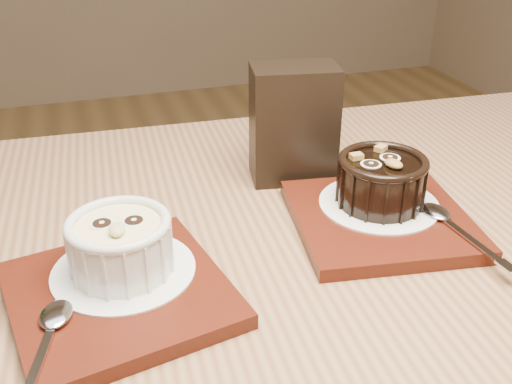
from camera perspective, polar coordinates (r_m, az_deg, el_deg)
table at (r=0.63m, az=0.37°, el=-14.63°), size 1.24×0.87×0.75m
tray_left at (r=0.55m, az=-12.89°, el=-9.51°), size 0.21×0.21×0.01m
doily_left at (r=0.56m, az=-12.48°, el=-7.28°), size 0.13×0.13×0.00m
ramekin_white at (r=0.54m, az=-12.81°, el=-4.74°), size 0.09×0.09×0.06m
spoon_left at (r=0.50m, az=-19.51°, el=-13.51°), size 0.06×0.14×0.01m
tray_right at (r=0.65m, az=11.71°, el=-2.55°), size 0.20×0.20×0.01m
doily_right at (r=0.67m, az=11.62°, el=-1.08°), size 0.13×0.13×0.00m
ramekin_dark at (r=0.65m, az=11.88°, el=1.26°), size 0.10×0.10×0.06m
spoon_right at (r=0.64m, az=18.62°, el=-3.22°), size 0.04×0.14×0.01m
condiment_stand at (r=0.72m, az=3.60°, el=6.49°), size 0.11×0.08×0.14m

